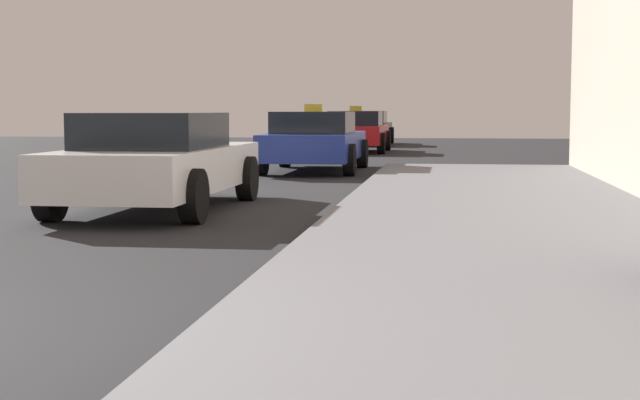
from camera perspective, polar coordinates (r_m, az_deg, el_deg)
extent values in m
cube|color=slate|center=(4.85, 15.14, -9.49)|extent=(4.00, 32.00, 0.15)
cube|color=white|center=(12.66, -9.59, 1.87)|extent=(1.72, 4.55, 0.55)
cube|color=black|center=(12.42, -9.94, 4.11)|extent=(1.52, 2.05, 0.45)
cylinder|color=black|center=(14.32, -11.13, 1.34)|extent=(0.22, 0.64, 0.64)
cylinder|color=black|center=(13.86, -4.37, 1.30)|extent=(0.22, 0.64, 0.64)
cylinder|color=black|center=(11.61, -15.79, 0.32)|extent=(0.22, 0.64, 0.64)
cylinder|color=black|center=(11.04, -7.56, 0.22)|extent=(0.22, 0.64, 0.64)
cube|color=#233899|center=(20.41, -0.31, 3.26)|extent=(1.78, 4.36, 0.55)
cube|color=black|center=(20.19, -0.40, 4.65)|extent=(1.57, 1.96, 0.45)
cube|color=yellow|center=(20.18, -0.40, 5.52)|extent=(0.36, 0.14, 0.16)
cylinder|color=black|center=(21.94, -2.10, 2.81)|extent=(0.22, 0.64, 0.64)
cylinder|color=black|center=(21.70, 2.55, 2.78)|extent=(0.22, 0.64, 0.64)
cylinder|color=black|center=(19.20, -3.53, 2.44)|extent=(0.22, 0.64, 0.64)
cylinder|color=black|center=(18.93, 1.77, 2.41)|extent=(0.22, 0.64, 0.64)
cube|color=red|center=(29.77, 2.17, 3.92)|extent=(1.75, 4.03, 0.55)
cube|color=black|center=(29.56, 2.14, 4.88)|extent=(1.54, 1.81, 0.45)
cube|color=yellow|center=(29.56, 2.14, 5.48)|extent=(0.36, 0.14, 0.16)
cylinder|color=black|center=(31.15, 0.80, 3.58)|extent=(0.22, 0.64, 0.64)
cylinder|color=black|center=(30.99, 4.02, 3.56)|extent=(0.22, 0.64, 0.64)
cylinder|color=black|center=(28.60, 0.17, 3.42)|extent=(0.22, 0.64, 0.64)
cylinder|color=black|center=(28.42, 3.67, 3.39)|extent=(0.22, 0.64, 0.64)
cube|color=black|center=(36.29, 2.69, 4.19)|extent=(1.79, 4.40, 0.55)
cube|color=black|center=(36.06, 2.66, 4.97)|extent=(1.58, 1.98, 0.45)
cylinder|color=black|center=(37.78, 1.52, 3.90)|extent=(0.22, 0.64, 0.64)
cylinder|color=black|center=(37.63, 4.24, 3.88)|extent=(0.22, 0.64, 0.64)
cylinder|color=black|center=(34.99, 1.02, 3.78)|extent=(0.22, 0.64, 0.64)
cylinder|color=black|center=(34.82, 3.95, 3.76)|extent=(0.22, 0.64, 0.64)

